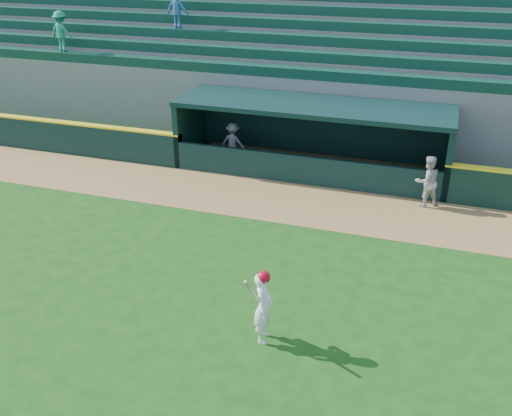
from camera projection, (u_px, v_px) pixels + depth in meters
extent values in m
plane|color=#174411|center=(235.00, 284.00, 13.77)|extent=(120.00, 120.00, 0.00)
cube|color=olive|center=(289.00, 202.00, 17.96)|extent=(40.00, 3.00, 0.01)
cube|color=black|center=(3.00, 131.00, 22.62)|extent=(15.50, 0.30, 1.20)
cube|color=yellow|center=(0.00, 115.00, 22.35)|extent=(15.50, 0.32, 0.06)
imported|color=#A4A49F|center=(427.00, 181.00, 17.42)|extent=(1.00, 0.94, 1.63)
imported|color=gray|center=(233.00, 142.00, 21.00)|extent=(0.98, 0.61, 1.45)
cube|color=slate|center=(310.00, 170.00, 20.35)|extent=(9.00, 2.60, 0.04)
cube|color=black|center=(191.00, 128.00, 21.17)|extent=(0.20, 2.60, 2.30)
cube|color=black|center=(449.00, 155.00, 18.54)|extent=(0.20, 2.60, 2.30)
cube|color=black|center=(320.00, 129.00, 20.97)|extent=(9.40, 0.20, 2.30)
cube|color=black|center=(313.00, 106.00, 19.33)|extent=(9.40, 2.80, 0.16)
cube|color=black|center=(302.00, 170.00, 19.09)|extent=(9.00, 0.16, 1.00)
cube|color=brown|center=(316.00, 157.00, 20.93)|extent=(8.40, 0.45, 0.10)
cube|color=slate|center=(323.00, 118.00, 21.29)|extent=(34.00, 0.85, 2.91)
cube|color=#0F3828|center=(325.00, 74.00, 20.48)|extent=(34.00, 0.60, 0.36)
cube|color=slate|center=(328.00, 106.00, 21.92)|extent=(34.00, 0.85, 3.36)
cube|color=#0F3828|center=(330.00, 57.00, 21.01)|extent=(34.00, 0.60, 0.36)
cube|color=slate|center=(333.00, 95.00, 22.55)|extent=(34.00, 0.85, 3.81)
cube|color=#0F3828|center=(336.00, 41.00, 21.54)|extent=(34.00, 0.60, 0.36)
cube|color=slate|center=(338.00, 84.00, 23.18)|extent=(34.00, 0.85, 4.26)
cube|color=#0F3828|center=(341.00, 26.00, 22.08)|extent=(34.00, 0.60, 0.36)
cube|color=slate|center=(342.00, 74.00, 23.81)|extent=(34.00, 0.85, 4.71)
cube|color=#0F3828|center=(345.00, 11.00, 22.61)|extent=(34.00, 0.60, 0.36)
cube|color=slate|center=(346.00, 65.00, 24.44)|extent=(34.00, 0.85, 5.16)
cube|color=slate|center=(350.00, 56.00, 25.07)|extent=(34.00, 0.85, 5.61)
cube|color=slate|center=(352.00, 54.00, 25.56)|extent=(34.50, 0.30, 5.61)
imported|color=#1C805E|center=(61.00, 31.00, 23.22)|extent=(1.12, 0.75, 1.60)
imported|color=#245385|center=(177.00, 9.00, 23.03)|extent=(1.00, 0.59, 1.53)
imported|color=white|center=(263.00, 307.00, 11.54)|extent=(0.46, 0.63, 1.58)
sphere|color=#AE091A|center=(264.00, 277.00, 11.23)|extent=(0.27, 0.27, 0.27)
cylinder|color=tan|center=(251.00, 291.00, 11.19)|extent=(0.19, 0.52, 0.76)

